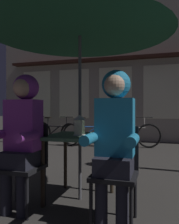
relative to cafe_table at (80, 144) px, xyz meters
name	(u,v)px	position (x,y,z in m)	size (l,w,h in m)	color
ground_plane	(80,199)	(0.00, 0.00, -0.64)	(60.00, 60.00, 0.00)	#2D2B28
cafe_table	(80,144)	(0.00, 0.00, 0.00)	(0.72, 0.72, 0.74)	#42664C
patio_umbrella	(80,19)	(0.00, 0.00, 1.42)	(2.10, 2.10, 2.31)	#4C4C51
lantern	(80,125)	(0.02, -0.08, 0.22)	(0.11, 0.11, 0.23)	white
chair_left	(25,161)	(-0.48, -0.37, -0.15)	(0.40, 0.40, 0.87)	black
chair_right	(116,167)	(0.48, -0.37, -0.15)	(0.40, 0.40, 0.87)	black
person_left_hooded	(22,127)	(-0.48, -0.43, 0.21)	(0.45, 0.56, 1.40)	black
person_right_hooded	(115,130)	(0.48, -0.43, 0.21)	(0.45, 0.56, 1.40)	black
shopfront_building	(138,49)	(0.22, 5.40, 2.45)	(10.00, 0.93, 6.20)	#9E9389
bicycle_nearest	(26,132)	(-3.08, 3.79, -0.29)	(1.68, 0.11, 0.84)	black
bicycle_second	(56,133)	(-2.04, 3.70, -0.29)	(1.65, 0.41, 0.84)	black
bicycle_third	(92,134)	(-0.95, 3.77, -0.29)	(1.65, 0.44, 0.84)	black
bicycle_fourth	(130,135)	(0.11, 3.81, -0.29)	(1.67, 0.32, 0.84)	black
potted_plant	(31,125)	(-3.10, 4.07, -0.09)	(0.60, 0.60, 0.92)	brown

